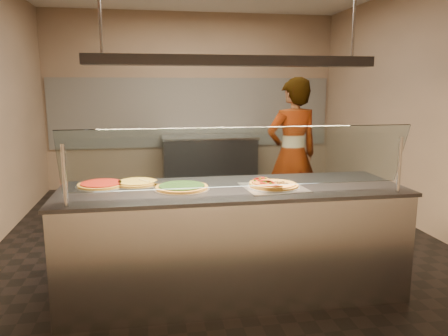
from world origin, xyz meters
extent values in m
cube|color=black|center=(0.00, 0.00, -0.01)|extent=(5.00, 6.00, 0.02)
cube|color=tan|center=(0.00, 3.01, 1.50)|extent=(5.00, 0.02, 3.00)
cube|color=tan|center=(0.00, -3.01, 1.50)|extent=(5.00, 0.02, 3.00)
cube|color=tan|center=(2.51, 0.00, 1.50)|extent=(0.02, 6.00, 3.00)
cube|color=silver|center=(0.00, 2.98, 1.30)|extent=(4.90, 0.02, 1.20)
cube|color=#B7B7BC|center=(-0.11, -1.25, 0.45)|extent=(2.80, 0.90, 0.90)
cube|color=#404045|center=(-0.11, -1.25, 0.92)|extent=(2.84, 0.94, 0.03)
cylinder|color=#B7B7BC|center=(-1.36, -1.65, 1.15)|extent=(0.03, 0.03, 0.44)
cylinder|color=#B7B7BC|center=(1.14, -1.65, 1.15)|extent=(0.03, 0.03, 0.44)
cube|color=white|center=(-0.11, -1.59, 1.23)|extent=(2.60, 0.18, 0.47)
cube|color=silver|center=(0.22, -1.33, 0.93)|extent=(0.52, 0.52, 0.01)
cylinder|color=silver|center=(0.22, -1.33, 0.94)|extent=(0.43, 0.43, 0.01)
cylinder|color=#600903|center=(0.15, -1.19, 0.99)|extent=(0.06, 0.06, 0.01)
cylinder|color=#600903|center=(0.11, -1.21, 0.99)|extent=(0.06, 0.06, 0.01)
cylinder|color=#600903|center=(0.10, -1.23, 0.99)|extent=(0.06, 0.06, 0.01)
cylinder|color=#600903|center=(0.12, -1.29, 0.99)|extent=(0.06, 0.06, 0.01)
cylinder|color=#600903|center=(0.16, -1.33, 0.99)|extent=(0.06, 0.06, 0.01)
cylinder|color=#600903|center=(0.16, -1.34, 0.99)|extent=(0.06, 0.06, 0.01)
cylinder|color=#600903|center=(0.11, -1.38, 0.99)|extent=(0.06, 0.06, 0.01)
cylinder|color=#600903|center=(0.18, -1.36, 0.99)|extent=(0.06, 0.06, 0.01)
cylinder|color=#600903|center=(0.18, -1.38, 0.99)|extent=(0.06, 0.06, 0.01)
cylinder|color=#600903|center=(0.19, -1.47, 0.99)|extent=(0.06, 0.06, 0.01)
cube|color=#19590F|center=(0.18, -1.21, 0.99)|extent=(0.02, 0.02, 0.01)
cube|color=#19590F|center=(0.14, -1.20, 0.99)|extent=(0.02, 0.02, 0.01)
cube|color=#19590F|center=(0.12, -1.25, 0.99)|extent=(0.02, 0.02, 0.01)
cube|color=#19590F|center=(0.07, -1.29, 0.99)|extent=(0.02, 0.02, 0.01)
cube|color=#19590F|center=(0.13, -1.35, 0.99)|extent=(0.02, 0.02, 0.01)
cube|color=#19590F|center=(0.14, -1.38, 0.99)|extent=(0.02, 0.02, 0.01)
cube|color=#19590F|center=(0.17, -1.41, 0.99)|extent=(0.02, 0.02, 0.01)
sphere|color=#513014|center=(0.23, -1.48, 0.97)|extent=(0.03, 0.03, 0.03)
sphere|color=#513014|center=(0.23, -1.36, 0.97)|extent=(0.03, 0.03, 0.03)
sphere|color=#513014|center=(0.25, -1.38, 0.97)|extent=(0.03, 0.03, 0.03)
sphere|color=#513014|center=(0.30, -1.39, 0.97)|extent=(0.03, 0.03, 0.03)
sphere|color=#513014|center=(0.31, -1.38, 0.97)|extent=(0.03, 0.03, 0.03)
sphere|color=#513014|center=(0.29, -1.35, 0.97)|extent=(0.03, 0.03, 0.03)
sphere|color=#513014|center=(0.27, -1.33, 0.97)|extent=(0.03, 0.03, 0.03)
sphere|color=#513014|center=(0.30, -1.32, 0.97)|extent=(0.03, 0.03, 0.03)
sphere|color=#513014|center=(0.25, -1.32, 0.97)|extent=(0.03, 0.03, 0.03)
sphere|color=#513014|center=(0.24, -1.31, 0.97)|extent=(0.03, 0.03, 0.03)
cylinder|color=silver|center=(-0.53, -1.25, 0.93)|extent=(0.46, 0.46, 0.01)
cylinder|color=#966522|center=(-0.53, -1.25, 0.95)|extent=(0.43, 0.43, 0.02)
cylinder|color=black|center=(-0.53, -1.25, 0.96)|extent=(0.37, 0.37, 0.01)
cylinder|color=silver|center=(-0.90, -1.01, 0.93)|extent=(0.39, 0.39, 0.01)
cylinder|color=#966522|center=(-0.90, -1.01, 0.94)|extent=(0.36, 0.36, 0.02)
cylinder|color=gold|center=(-0.90, -1.01, 0.96)|extent=(0.31, 0.31, 0.01)
cylinder|color=silver|center=(-1.19, -1.02, 0.93)|extent=(0.42, 0.42, 0.01)
cylinder|color=#966522|center=(-1.19, -1.02, 0.94)|extent=(0.39, 0.39, 0.02)
cylinder|color=maroon|center=(-1.19, -1.02, 0.96)|extent=(0.34, 0.34, 0.01)
cube|color=#B7B7BC|center=(-0.70, -1.07, 0.96)|extent=(0.17, 0.16, 0.00)
cylinder|color=tan|center=(-0.83, -1.03, 0.96)|extent=(0.10, 0.13, 0.02)
cube|color=#404045|center=(0.22, 2.55, 0.45)|extent=(1.54, 0.70, 0.90)
cube|color=#B7B7BC|center=(0.22, 2.55, 0.92)|extent=(1.58, 0.74, 0.03)
imported|color=#2A262F|center=(0.93, 0.33, 0.93)|extent=(0.75, 0.56, 1.86)
cube|color=#404045|center=(-0.11, -1.25, 1.95)|extent=(2.30, 0.18, 0.08)
camera|label=1|loc=(-0.78, -4.71, 1.75)|focal=35.00mm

